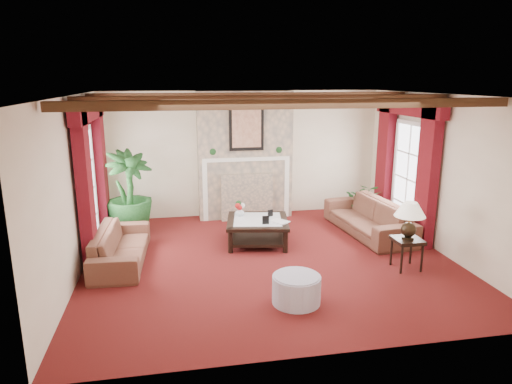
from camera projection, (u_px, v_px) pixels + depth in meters
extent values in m
plane|color=#4D0D0F|center=(270.00, 260.00, 7.62)|extent=(6.00, 6.00, 0.00)
plane|color=white|center=(271.00, 95.00, 6.97)|extent=(6.00, 6.00, 0.00)
cube|color=beige|center=(243.00, 154.00, 9.92)|extent=(6.00, 0.02, 2.70)
cube|color=beige|center=(73.00, 189.00, 6.76)|extent=(0.02, 5.50, 2.70)
cube|color=beige|center=(441.00, 174.00, 7.82)|extent=(0.02, 5.50, 2.70)
imported|color=#380F15|center=(121.00, 240.00, 7.45)|extent=(2.00, 0.75, 0.76)
imported|color=#380F15|center=(369.00, 212.00, 8.84)|extent=(2.35, 1.09, 0.87)
imported|color=black|center=(130.00, 210.00, 8.85)|extent=(2.39, 2.46, 0.91)
imported|color=black|center=(363.00, 205.00, 9.75)|extent=(1.40, 1.41, 0.63)
cylinder|color=#A8A6BD|center=(296.00, 290.00, 6.13)|extent=(0.65, 0.65, 0.38)
imported|color=silver|center=(240.00, 212.00, 8.50)|extent=(0.29, 0.29, 0.17)
imported|color=black|center=(276.00, 215.00, 8.03)|extent=(0.26, 0.25, 0.32)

